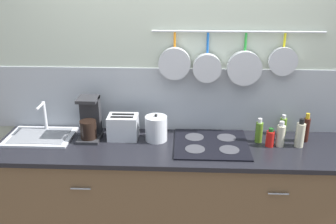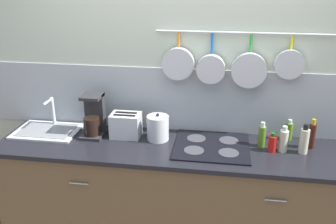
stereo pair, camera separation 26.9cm
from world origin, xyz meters
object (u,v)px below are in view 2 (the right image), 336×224
(coffee_maker, at_px, (94,118))
(bottle_sesame_oil, at_px, (304,140))
(toaster, at_px, (126,125))
(bottle_olive_oil, at_px, (272,143))
(kettle, at_px, (158,128))
(bottle_hot_sauce, at_px, (262,136))
(bottle_dish_soap, at_px, (289,131))
(bottle_vinegar, at_px, (312,135))
(bottle_cooking_wine, at_px, (283,140))

(coffee_maker, height_order, bottle_sesame_oil, coffee_maker)
(toaster, height_order, bottle_sesame_oil, bottle_sesame_oil)
(coffee_maker, relative_size, toaster, 1.36)
(bottle_olive_oil, distance_m, bottle_sesame_oil, 0.22)
(kettle, relative_size, bottle_hot_sauce, 1.13)
(bottle_sesame_oil, bearing_deg, kettle, 176.57)
(kettle, height_order, bottle_olive_oil, kettle)
(bottle_dish_soap, bearing_deg, toaster, -173.86)
(kettle, relative_size, bottle_vinegar, 0.95)
(bottle_hot_sauce, xyz_separation_m, bottle_olive_oil, (0.07, -0.07, -0.02))
(bottle_dish_soap, distance_m, bottle_vinegar, 0.19)
(toaster, height_order, bottle_vinegar, bottle_vinegar)
(toaster, relative_size, bottle_olive_oil, 1.69)
(bottle_olive_oil, bearing_deg, kettle, 175.37)
(bottle_dish_soap, bearing_deg, bottle_hot_sauce, -145.40)
(bottle_hot_sauce, relative_size, bottle_olive_oil, 1.33)
(bottle_hot_sauce, relative_size, bottle_vinegar, 0.84)
(coffee_maker, distance_m, bottle_vinegar, 1.65)
(bottle_dish_soap, distance_m, bottle_sesame_oil, 0.23)
(bottle_sesame_oil, bearing_deg, bottle_vinegar, 53.33)
(bottle_dish_soap, xyz_separation_m, bottle_sesame_oil, (0.07, -0.21, 0.03))
(bottle_cooking_wine, height_order, bottle_vinegar, bottle_vinegar)
(bottle_cooking_wine, distance_m, bottle_vinegar, 0.23)
(toaster, relative_size, bottle_dish_soap, 1.48)
(bottle_hot_sauce, bearing_deg, toaster, 179.21)
(bottle_olive_oil, distance_m, bottle_cooking_wine, 0.08)
(bottle_hot_sauce, height_order, bottle_cooking_wine, bottle_cooking_wine)
(bottle_hot_sauce, bearing_deg, coffee_maker, 179.25)
(bottle_olive_oil, bearing_deg, bottle_hot_sauce, 135.30)
(bottle_olive_oil, relative_size, bottle_dish_soap, 0.88)
(coffee_maker, bearing_deg, bottle_cooking_wine, -3.16)
(coffee_maker, height_order, bottle_dish_soap, coffee_maker)
(toaster, relative_size, bottle_cooking_wine, 1.24)
(coffee_maker, distance_m, bottle_hot_sauce, 1.30)
(bottle_hot_sauce, bearing_deg, bottle_vinegar, 4.54)
(bottle_vinegar, bearing_deg, bottle_olive_oil, -160.94)
(coffee_maker, height_order, bottle_cooking_wine, coffee_maker)
(toaster, xyz_separation_m, bottle_dish_soap, (1.26, 0.13, -0.02))
(kettle, xyz_separation_m, bottle_sesame_oil, (1.07, -0.06, 0.00))
(kettle, xyz_separation_m, bottle_cooking_wine, (0.93, -0.06, -0.01))
(coffee_maker, relative_size, bottle_cooking_wine, 1.69)
(bottle_sesame_oil, bearing_deg, bottle_cooking_wine, 178.95)
(bottle_hot_sauce, height_order, bottle_vinegar, bottle_vinegar)
(coffee_maker, distance_m, kettle, 0.52)
(bottle_hot_sauce, relative_size, bottle_dish_soap, 1.16)
(coffee_maker, xyz_separation_m, bottle_sesame_oil, (1.58, -0.08, -0.04))
(bottle_olive_oil, height_order, bottle_vinegar, bottle_vinegar)
(bottle_olive_oil, relative_size, bottle_sesame_oil, 0.65)
(toaster, relative_size, bottle_hot_sauce, 1.27)
(bottle_hot_sauce, distance_m, bottle_vinegar, 0.36)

